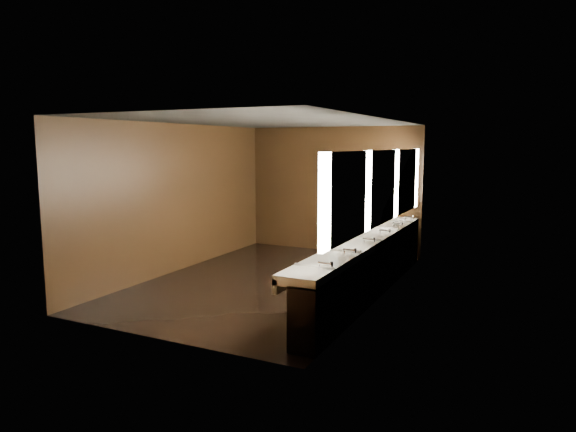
% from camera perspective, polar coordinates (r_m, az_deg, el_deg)
% --- Properties ---
extents(floor, '(6.00, 6.00, 0.00)m').
position_cam_1_polar(floor, '(9.15, -1.94, -7.30)').
color(floor, black).
rests_on(floor, ground).
extents(ceiling, '(4.00, 6.00, 0.02)m').
position_cam_1_polar(ceiling, '(8.84, -2.02, 10.49)').
color(ceiling, '#2D2D2B').
rests_on(ceiling, wall_back).
extents(wall_back, '(4.00, 0.02, 2.80)m').
position_cam_1_polar(wall_back, '(11.61, 4.98, 2.95)').
color(wall_back, black).
rests_on(wall_back, floor).
extents(wall_front, '(4.00, 0.02, 2.80)m').
position_cam_1_polar(wall_front, '(6.42, -14.63, -1.33)').
color(wall_front, black).
rests_on(wall_front, floor).
extents(wall_left, '(0.02, 6.00, 2.80)m').
position_cam_1_polar(wall_left, '(9.98, -12.18, 1.98)').
color(wall_left, black).
rests_on(wall_left, floor).
extents(wall_right, '(0.02, 6.00, 2.80)m').
position_cam_1_polar(wall_right, '(8.15, 10.54, 0.72)').
color(wall_right, black).
rests_on(wall_right, floor).
extents(sink_counter, '(0.55, 5.40, 1.01)m').
position_cam_1_polar(sink_counter, '(8.37, 9.01, -5.35)').
color(sink_counter, black).
rests_on(sink_counter, floor).
extents(mirror_band, '(0.06, 5.03, 1.15)m').
position_cam_1_polar(mirror_band, '(8.12, 10.47, 3.18)').
color(mirror_band, white).
rests_on(mirror_band, wall_right).
extents(person, '(0.55, 0.71, 1.73)m').
position_cam_1_polar(person, '(8.29, 4.70, -2.79)').
color(person, '#8CB6D1').
rests_on(person, floor).
extents(trash_bin, '(0.48, 0.48, 0.57)m').
position_cam_1_polar(trash_bin, '(7.61, 5.24, -8.29)').
color(trash_bin, black).
rests_on(trash_bin, floor).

